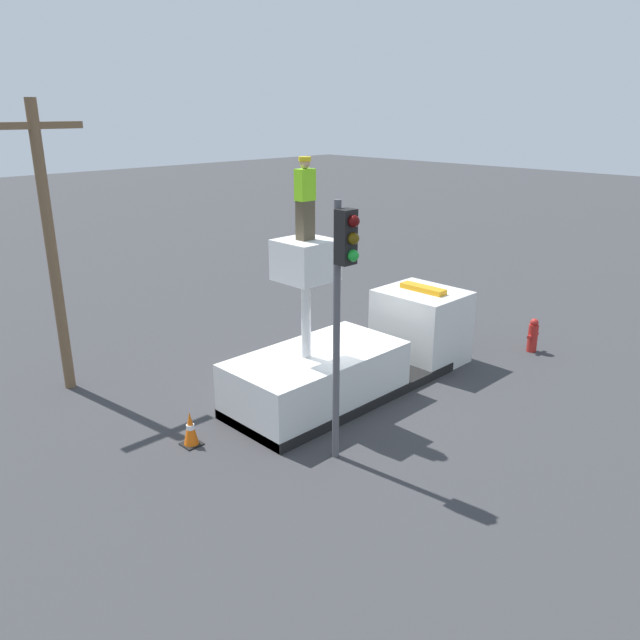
% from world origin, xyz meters
% --- Properties ---
extents(ground_plane, '(120.00, 120.00, 0.00)m').
position_xyz_m(ground_plane, '(0.00, 0.00, 0.00)').
color(ground_plane, '#38383A').
extents(bucket_truck, '(7.20, 2.28, 4.07)m').
position_xyz_m(bucket_truck, '(0.50, 0.00, 0.85)').
color(bucket_truck, black).
rests_on(bucket_truck, ground).
extents(worker, '(0.40, 0.26, 1.75)m').
position_xyz_m(worker, '(-1.29, 0.00, 4.95)').
color(worker, brown).
rests_on(worker, bucket_truck).
extents(traffic_light_pole, '(0.34, 0.57, 5.23)m').
position_xyz_m(traffic_light_pole, '(-2.31, -2.08, 3.70)').
color(traffic_light_pole, '#515156').
rests_on(traffic_light_pole, ground).
extents(fire_hydrant, '(0.52, 0.28, 1.01)m').
position_xyz_m(fire_hydrant, '(5.98, -1.92, 0.49)').
color(fire_hydrant, '#B2231E').
rests_on(fire_hydrant, ground).
extents(traffic_cone_rear, '(0.39, 0.39, 0.77)m').
position_xyz_m(traffic_cone_rear, '(-4.17, 0.52, 0.37)').
color(traffic_cone_rear, black).
rests_on(traffic_cone_rear, ground).
extents(utility_pole, '(2.20, 0.26, 7.00)m').
position_xyz_m(utility_pole, '(-4.74, 5.17, 3.81)').
color(utility_pole, brown).
rests_on(utility_pole, ground).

